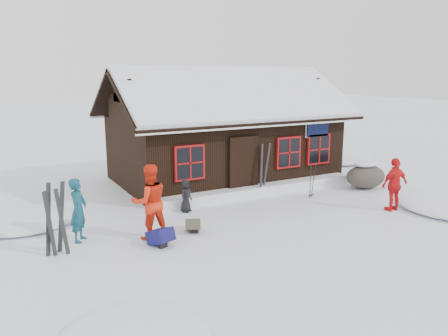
{
  "coord_description": "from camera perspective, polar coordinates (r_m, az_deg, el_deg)",
  "views": [
    {
      "loc": [
        -6.71,
        -9.99,
        4.09
      ],
      "look_at": [
        -0.42,
        1.41,
        1.3
      ],
      "focal_mm": 35.0,
      "sensor_mm": 36.0,
      "label": 1
    }
  ],
  "objects": [
    {
      "name": "skier_orange_left",
      "position": [
        11.15,
        -9.68,
        -4.37
      ],
      "size": [
        0.95,
        0.75,
        1.93
      ],
      "primitive_type": "imported",
      "rotation": [
        0.0,
        0.0,
        3.12
      ],
      "color": "red",
      "rests_on": "ground"
    },
    {
      "name": "ski_pair_mid",
      "position": [
        10.71,
        -21.08,
        -6.83
      ],
      "size": [
        0.51,
        0.13,
        1.63
      ],
      "rotation": [
        0.0,
        0.0,
        0.09
      ],
      "color": "black",
      "rests_on": "ground"
    },
    {
      "name": "ground",
      "position": [
        12.71,
        4.77,
        -6.73
      ],
      "size": [
        120.0,
        120.0,
        0.0
      ],
      "primitive_type": "plane",
      "color": "white",
      "rests_on": "ground"
    },
    {
      "name": "skier_orange_right",
      "position": [
        14.25,
        21.38,
        -2.02
      ],
      "size": [
        0.99,
        0.46,
        1.64
      ],
      "primitive_type": "imported",
      "rotation": [
        0.0,
        0.0,
        3.07
      ],
      "color": "red",
      "rests_on": "ground"
    },
    {
      "name": "snow_mounds",
      "position": [
        15.07,
        6.09,
        -3.72
      ],
      "size": [
        20.6,
        13.2,
        0.48
      ],
      "color": "white",
      "rests_on": "ground"
    },
    {
      "name": "skier_crouched",
      "position": [
        13.27,
        -5.0,
        -3.63
      ],
      "size": [
        0.59,
        0.56,
        1.01
      ],
      "primitive_type": "imported",
      "rotation": [
        0.0,
        0.0,
        0.67
      ],
      "color": "black",
      "rests_on": "ground"
    },
    {
      "name": "ski_poles",
      "position": [
        15.03,
        11.42,
        -1.58
      ],
      "size": [
        0.23,
        0.11,
        1.28
      ],
      "color": "black",
      "rests_on": "ground"
    },
    {
      "name": "boulder",
      "position": [
        16.83,
        18.02,
        -0.96
      ],
      "size": [
        1.56,
        1.17,
        0.9
      ],
      "color": "#504740",
      "rests_on": "ground"
    },
    {
      "name": "mountain_hut",
      "position": [
        17.26,
        -0.14,
        3.72
      ],
      "size": [
        8.9,
        6.09,
        4.42
      ],
      "color": "black",
      "rests_on": "ground"
    },
    {
      "name": "skier_teal",
      "position": [
        11.45,
        -18.48,
        -5.23
      ],
      "size": [
        0.64,
        0.7,
        1.61
      ],
      "primitive_type": "imported",
      "rotation": [
        0.0,
        0.0,
        1.02
      ],
      "color": "#124758",
      "rests_on": "ground"
    },
    {
      "name": "snow_drift",
      "position": [
        15.25,
        4.81,
        -2.83
      ],
      "size": [
        7.6,
        0.6,
        0.35
      ],
      "primitive_type": "cube",
      "color": "white",
      "rests_on": "ground"
    },
    {
      "name": "backpack_olive",
      "position": [
        11.71,
        -4.1,
        -7.65
      ],
      "size": [
        0.57,
        0.63,
        0.28
      ],
      "primitive_type": "cube",
      "rotation": [
        0.0,
        0.0,
        -0.41
      ],
      "color": "#474233",
      "rests_on": "ground"
    },
    {
      "name": "ski_pair_left",
      "position": [
        10.85,
        -21.23,
        -6.25
      ],
      "size": [
        0.56,
        0.18,
        1.76
      ],
      "rotation": [
        0.0,
        0.0,
        0.17
      ],
      "color": "black",
      "rests_on": "ground"
    },
    {
      "name": "ski_pair_right",
      "position": [
        15.09,
        5.22,
        -0.27
      ],
      "size": [
        0.6,
        0.29,
        1.84
      ],
      "rotation": [
        0.0,
        0.0,
        0.4
      ],
      "color": "black",
      "rests_on": "ground"
    },
    {
      "name": "backpack_blue",
      "position": [
        10.89,
        -8.28,
        -9.18
      ],
      "size": [
        0.61,
        0.71,
        0.33
      ],
      "primitive_type": "cube",
      "rotation": [
        0.0,
        0.0,
        0.3
      ],
      "color": "#141352",
      "rests_on": "ground"
    }
  ]
}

